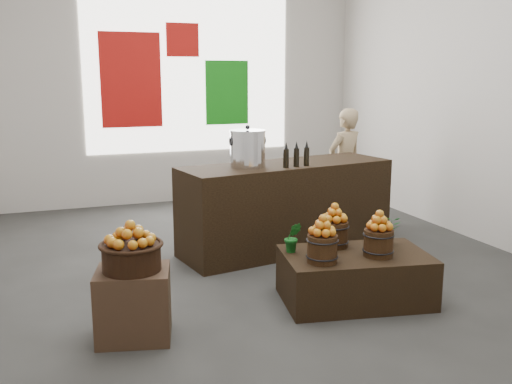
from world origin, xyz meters
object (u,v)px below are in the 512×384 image
object	(u,v)px
crate	(134,304)
display_table	(355,277)
counter	(286,207)
wicker_basket	(132,257)
shopper	(345,165)
stock_pot_left	(248,150)

from	to	relation	value
crate	display_table	world-z (taller)	crate
crate	counter	world-z (taller)	counter
display_table	counter	size ratio (longest dim) A/B	0.52
wicker_basket	display_table	distance (m)	2.00
wicker_basket	counter	bearing A→B (deg)	40.48
display_table	shopper	distance (m)	2.95
crate	stock_pot_left	bearing A→B (deg)	47.19
crate	display_table	xyz separation A→B (m)	(1.95, 0.06, -0.05)
stock_pot_left	shopper	world-z (taller)	shopper
crate	shopper	size ratio (longest dim) A/B	0.35
wicker_basket	stock_pot_left	world-z (taller)	stock_pot_left
counter	shopper	distance (m)	1.62
crate	counter	size ratio (longest dim) A/B	0.22
stock_pot_left	shopper	bearing A→B (deg)	30.36
wicker_basket	shopper	distance (m)	4.20
wicker_basket	display_table	xyz separation A→B (m)	(1.95, 0.06, -0.42)
display_table	shopper	xyz separation A→B (m)	(1.31, 2.59, 0.55)
display_table	counter	world-z (taller)	counter
crate	shopper	world-z (taller)	shopper
counter	stock_pot_left	bearing A→B (deg)	180.00
shopper	counter	bearing A→B (deg)	20.38
wicker_basket	stock_pot_left	xyz separation A→B (m)	(1.49, 1.61, 0.55)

